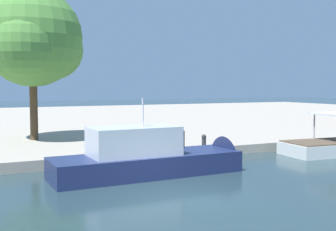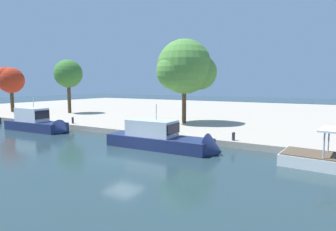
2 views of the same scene
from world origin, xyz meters
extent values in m
plane|color=#23383D|center=(0.00, 0.00, 0.00)|extent=(220.00, 220.00, 0.00)
cube|color=#A39989|center=(0.00, 34.83, 0.29)|extent=(120.00, 55.00, 0.57)
cube|color=navy|center=(0.47, 4.18, 0.33)|extent=(9.31, 2.95, 1.39)
cone|color=navy|center=(5.50, 4.29, 0.33)|extent=(1.25, 2.65, 2.62)
cube|color=silver|center=(-0.23, 4.17, 1.71)|extent=(4.21, 2.30, 1.37)
cube|color=black|center=(1.39, 4.20, 1.78)|extent=(1.15, 2.09, 0.82)
cylinder|color=silver|center=(0.24, 4.18, 3.07)|extent=(0.08, 0.08, 1.36)
cylinder|color=#B2B2B7|center=(13.09, 6.05, 1.67)|extent=(0.10, 0.10, 1.63)
cylinder|color=#2D2D33|center=(5.84, 7.90, 0.84)|extent=(0.27, 0.27, 0.53)
sphere|color=#2D2D33|center=(5.84, 7.90, 1.18)|extent=(0.30, 0.30, 0.30)
cylinder|color=#4C3823|center=(-3.15, 15.79, 2.83)|extent=(0.53, 0.53, 4.52)
sphere|color=#4C8438|center=(-3.15, 15.79, 7.64)|extent=(6.79, 6.79, 6.79)
sphere|color=#4C8438|center=(-1.57, 16.90, 6.94)|extent=(4.34, 4.34, 4.34)
sphere|color=#4C8438|center=(-3.76, 14.32, 6.96)|extent=(4.38, 4.38, 4.38)
camera|label=1|loc=(-7.33, -14.28, 4.32)|focal=44.74mm
camera|label=2|loc=(13.47, -16.07, 5.43)|focal=30.50mm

